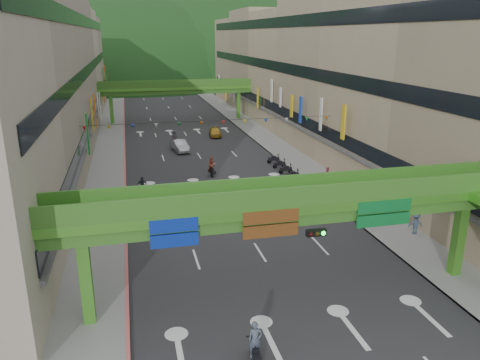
# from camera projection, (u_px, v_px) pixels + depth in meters

# --- Properties ---
(road_slab) EXTENTS (18.00, 140.00, 0.02)m
(road_slab) POSITION_uv_depth(u_px,v_px,m) (189.00, 139.00, 67.98)
(road_slab) COLOR #28282B
(road_slab) RESTS_ON ground
(sidewalk_left) EXTENTS (4.00, 140.00, 0.15)m
(sidewalk_left) POSITION_uv_depth(u_px,v_px,m) (111.00, 143.00, 65.51)
(sidewalk_left) COLOR gray
(sidewalk_left) RESTS_ON ground
(sidewalk_right) EXTENTS (4.00, 140.00, 0.15)m
(sidewalk_right) POSITION_uv_depth(u_px,v_px,m) (261.00, 135.00, 70.42)
(sidewalk_right) COLOR gray
(sidewalk_right) RESTS_ON ground
(curb_left) EXTENTS (0.20, 140.00, 0.18)m
(curb_left) POSITION_uv_depth(u_px,v_px,m) (124.00, 142.00, 65.93)
(curb_left) COLOR #CC5959
(curb_left) RESTS_ON ground
(curb_right) EXTENTS (0.20, 140.00, 0.18)m
(curb_right) POSITION_uv_depth(u_px,v_px,m) (249.00, 136.00, 69.99)
(curb_right) COLOR gray
(curb_right) RESTS_ON ground
(building_row_left) EXTENTS (12.80, 95.00, 19.00)m
(building_row_left) POSITION_uv_depth(u_px,v_px,m) (42.00, 76.00, 60.95)
(building_row_left) COLOR #9E937F
(building_row_left) RESTS_ON ground
(building_row_right) EXTENTS (12.80, 95.00, 19.00)m
(building_row_right) POSITION_uv_depth(u_px,v_px,m) (314.00, 71.00, 69.39)
(building_row_right) COLOR gray
(building_row_right) RESTS_ON ground
(overpass_near) EXTENTS (28.00, 12.27, 7.10)m
(overpass_near) POSITION_uv_depth(u_px,v_px,m) (311.00, 216.00, 25.23)
(overpass_near) COLOR #4C9E2D
(overpass_near) RESTS_ON ground
(overpass_far) EXTENTS (28.00, 2.20, 7.10)m
(overpass_far) POSITION_uv_depth(u_px,v_px,m) (176.00, 90.00, 80.30)
(overpass_far) COLOR #4C9E2D
(overpass_far) RESTS_ON ground
(hill_left) EXTENTS (168.00, 140.00, 112.00)m
(hill_left) POSITION_uv_depth(u_px,v_px,m) (106.00, 77.00, 166.74)
(hill_left) COLOR #1C4419
(hill_left) RESTS_ON ground
(hill_right) EXTENTS (208.00, 176.00, 128.00)m
(hill_right) POSITION_uv_depth(u_px,v_px,m) (207.00, 71.00, 194.22)
(hill_right) COLOR #1C4419
(hill_right) RESTS_ON ground
(bunting_string) EXTENTS (26.00, 0.36, 0.47)m
(bunting_string) POSITION_uv_depth(u_px,v_px,m) (213.00, 123.00, 47.65)
(bunting_string) COLOR black
(bunting_string) RESTS_ON ground
(scooter_rider_near) EXTENTS (0.68, 1.60, 2.14)m
(scooter_rider_near) POSITION_uv_depth(u_px,v_px,m) (255.00, 344.00, 21.46)
(scooter_rider_near) COLOR black
(scooter_rider_near) RESTS_ON ground
(scooter_rider_mid) EXTENTS (1.02, 1.58, 2.17)m
(scooter_rider_mid) POSITION_uv_depth(u_px,v_px,m) (212.00, 166.00, 49.99)
(scooter_rider_mid) COLOR black
(scooter_rider_mid) RESTS_ON ground
(scooter_rider_left) EXTENTS (1.05, 1.58, 2.03)m
(scooter_rider_left) POSITION_uv_depth(u_px,v_px,m) (142.00, 187.00, 43.49)
(scooter_rider_left) COLOR gray
(scooter_rider_left) RESTS_ON ground
(scooter_rider_far) EXTENTS (0.86, 1.60, 1.99)m
(scooter_rider_far) POSITION_uv_depth(u_px,v_px,m) (175.00, 138.00, 64.21)
(scooter_rider_far) COLOR maroon
(scooter_rider_far) RESTS_ON ground
(parked_scooter_row) EXTENTS (1.60, 9.35, 1.08)m
(parked_scooter_row) POSITION_uv_depth(u_px,v_px,m) (286.00, 169.00, 51.06)
(parked_scooter_row) COLOR black
(parked_scooter_row) RESTS_ON ground
(car_silver) EXTENTS (2.26, 4.73, 1.50)m
(car_silver) POSITION_uv_depth(u_px,v_px,m) (180.00, 146.00, 60.78)
(car_silver) COLOR #B4B3BC
(car_silver) RESTS_ON ground
(car_yellow) EXTENTS (2.09, 4.24, 1.39)m
(car_yellow) POSITION_uv_depth(u_px,v_px,m) (215.00, 132.00, 69.66)
(car_yellow) COLOR gold
(car_yellow) RESTS_ON ground
(pedestrian_red) EXTENTS (0.83, 0.67, 1.62)m
(pedestrian_red) POSITION_uv_depth(u_px,v_px,m) (328.00, 176.00, 47.45)
(pedestrian_red) COLOR #B32E43
(pedestrian_red) RESTS_ON ground
(pedestrian_dark) EXTENTS (1.12, 0.60, 1.81)m
(pedestrian_dark) POSITION_uv_depth(u_px,v_px,m) (372.00, 216.00, 36.75)
(pedestrian_dark) COLOR black
(pedestrian_dark) RESTS_ON ground
(pedestrian_blue) EXTENTS (0.87, 0.68, 1.65)m
(pedestrian_blue) POSITION_uv_depth(u_px,v_px,m) (415.00, 225.00, 35.25)
(pedestrian_blue) COLOR #2D3E52
(pedestrian_blue) RESTS_ON ground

